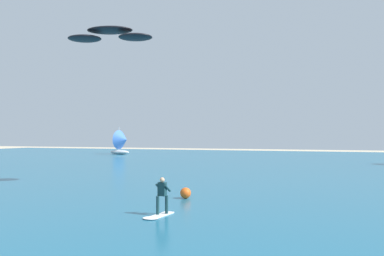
# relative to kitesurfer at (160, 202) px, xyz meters

# --- Properties ---
(ocean) EXTENTS (160.00, 90.00, 0.10)m
(ocean) POSITION_rel_kitesurfer_xyz_m (0.98, 33.13, -0.65)
(ocean) COLOR #1E607F
(ocean) RESTS_ON ground
(kitesurfer) EXTENTS (0.79, 2.00, 1.67)m
(kitesurfer) POSITION_rel_kitesurfer_xyz_m (0.00, 0.00, 0.00)
(kitesurfer) COLOR white
(kitesurfer) RESTS_ON ocean
(kite) EXTENTS (6.50, 3.41, 0.94)m
(kite) POSITION_rel_kitesurfer_xyz_m (-8.05, 8.78, 10.18)
(kite) COLOR black
(sailboat_far_right) EXTENTS (4.50, 3.87, 5.13)m
(sailboat_far_right) POSITION_rel_kitesurfer_xyz_m (-31.21, 50.41, 1.75)
(sailboat_far_right) COLOR silver
(sailboat_far_right) RESTS_ON ocean
(marker_buoy) EXTENTS (0.62, 0.62, 0.62)m
(marker_buoy) POSITION_rel_kitesurfer_xyz_m (-0.71, 4.94, -0.30)
(marker_buoy) COLOR #E55919
(marker_buoy) RESTS_ON ocean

